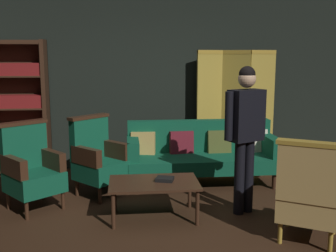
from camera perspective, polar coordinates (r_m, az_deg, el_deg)
name	(u,v)px	position (r m, az deg, el deg)	size (l,w,h in m)	color
ground_plane	(176,224)	(4.62, 1.05, -13.41)	(10.00, 10.00, 0.00)	#331E11
back_wall	(158,81)	(6.70, -1.46, 6.18)	(7.20, 0.10, 2.80)	black
folding_screen	(235,108)	(6.68, 9.30, 2.48)	(1.28, 0.28, 1.90)	#B29338
bookshelf	(18,106)	(6.66, -20.07, 2.62)	(0.90, 0.32, 2.05)	#382114
velvet_couch	(201,152)	(5.93, 4.65, -3.55)	(2.12, 0.78, 0.88)	#382114
coffee_table	(154,186)	(4.67, -1.96, -8.26)	(1.00, 0.64, 0.42)	#382114
armchair_gilt_accent	(309,194)	(4.28, 18.95, -8.85)	(0.79, 0.79, 1.04)	#B78E33
armchair_wing_left	(31,168)	(5.18, -18.41, -5.60)	(0.81, 0.81, 1.04)	#382114
armchair_wing_right	(98,158)	(5.48, -9.68, -4.40)	(0.82, 0.82, 1.04)	#382114
standing_figure	(245,126)	(4.74, 10.68, -0.03)	(0.54, 0.37, 1.70)	black
book_black_cloth	(165,179)	(4.68, -0.45, -7.37)	(0.19, 0.16, 0.04)	black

